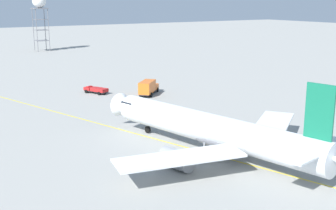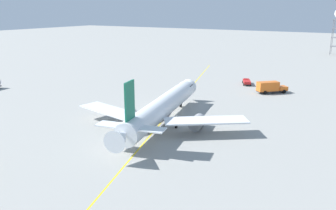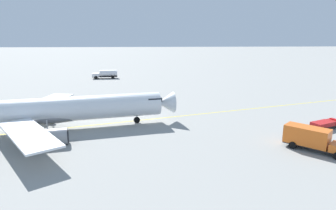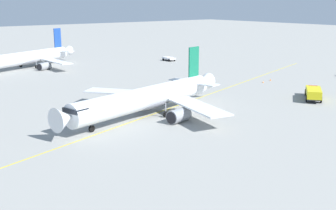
{
  "view_description": "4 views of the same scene",
  "coord_description": "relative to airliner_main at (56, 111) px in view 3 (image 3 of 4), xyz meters",
  "views": [
    {
      "loc": [
        -39.26,
        37.21,
        19.78
      ],
      "look_at": [
        21.67,
        -1.13,
        2.5
      ],
      "focal_mm": 46.84,
      "sensor_mm": 36.0,
      "label": 1
    },
    {
      "loc": [
        -50.56,
        -31.35,
        21.8
      ],
      "look_at": [
        6.03,
        2.78,
        3.4
      ],
      "focal_mm": 37.25,
      "sensor_mm": 36.0,
      "label": 2
    },
    {
      "loc": [
        19.17,
        -44.19,
        15.37
      ],
      "look_at": [
        21.67,
        -1.13,
        4.86
      ],
      "focal_mm": 31.6,
      "sensor_mm": 36.0,
      "label": 3
    },
    {
      "loc": [
        46.65,
        63.85,
        20.18
      ],
      "look_at": [
        1.3,
        5.86,
        2.14
      ],
      "focal_mm": 45.28,
      "sensor_mm": 36.0,
      "label": 4
    }
  ],
  "objects": [
    {
      "name": "fuel_tanker_truck",
      "position": [
        -0.31,
        56.33,
        -1.53
      ],
      "size": [
        8.68,
        3.45,
        2.87
      ],
      "rotation": [
        0.0,
        0.0,
        3.23
      ],
      "color": "#232326",
      "rests_on": "ground_plane"
    },
    {
      "name": "ground_plane",
      "position": [
        -3.78,
        -2.93,
        -3.09
      ],
      "size": [
        600.0,
        600.0,
        0.0
      ],
      "primitive_type": "plane",
      "color": "gray"
    },
    {
      "name": "airliner_main",
      "position": [
        0.0,
        0.0,
        0.0
      ],
      "size": [
        39.22,
        33.26,
        11.33
      ],
      "rotation": [
        0.0,
        0.0,
        0.22
      ],
      "color": "silver",
      "rests_on": "ground_plane"
    },
    {
      "name": "taxiway_centreline",
      "position": [
        -3.42,
        -0.69,
        -3.09
      ],
      "size": [
        150.82,
        46.72,
        0.01
      ],
      "rotation": [
        0.0,
        0.0,
        0.3
      ],
      "color": "yellow",
      "rests_on": "ground_plane"
    },
    {
      "name": "catering_truck_truck",
      "position": [
        36.84,
        -10.97,
        -1.43
      ],
      "size": [
        7.46,
        7.5,
        3.1
      ],
      "rotation": [
        0.0,
        0.0,
        5.49
      ],
      "color": "#232326",
      "rests_on": "ground_plane"
    },
    {
      "name": "ops_pickup_truck",
      "position": [
        44.18,
        -2.1,
        -2.28
      ],
      "size": [
        5.96,
        4.04,
        1.41
      ],
      "rotation": [
        0.0,
        0.0,
        0.41
      ],
      "color": "#232326",
      "rests_on": "ground_plane"
    }
  ]
}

